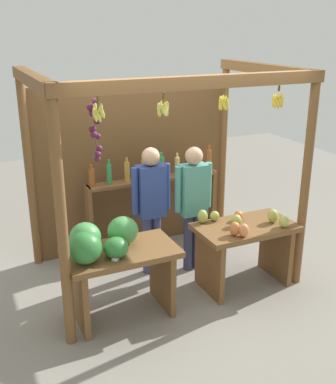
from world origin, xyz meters
TOP-DOWN VIEW (x-y plane):
  - ground_plane at (0.00, 0.00)m, footprint 12.00×12.00m
  - market_stall at (-0.00, 0.39)m, footprint 2.82×1.87m
  - fruit_counter_left at (-0.85, -0.65)m, footprint 1.17×0.69m
  - fruit_counter_right at (0.73, -0.66)m, footprint 1.13×0.67m
  - bottle_shelf_unit at (0.17, 0.66)m, footprint 1.80×0.22m
  - vendor_man at (-0.11, 0.06)m, footprint 0.48×0.21m
  - vendor_woman at (0.38, -0.07)m, footprint 0.48×0.21m

SIDE VIEW (x-z plane):
  - ground_plane at x=0.00m, z-range 0.00..0.00m
  - fruit_counter_right at x=0.73m, z-range 0.11..1.02m
  - fruit_counter_left at x=-0.85m, z-range 0.19..1.25m
  - bottle_shelf_unit at x=0.17m, z-range 0.14..1.49m
  - vendor_woman at x=0.38m, z-range 0.15..1.71m
  - vendor_man at x=-0.11m, z-range 0.15..1.73m
  - market_stall at x=0.00m, z-range 0.20..2.64m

